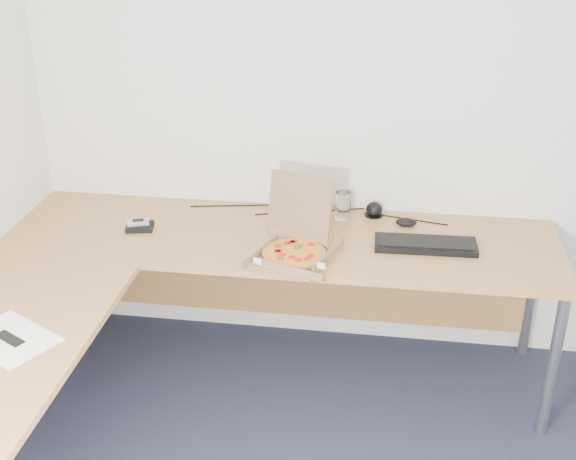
% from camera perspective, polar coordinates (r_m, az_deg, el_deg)
% --- Properties ---
extents(room_shell, '(3.50, 3.50, 2.50)m').
position_cam_1_polar(room_shell, '(1.85, 8.17, -6.02)').
color(room_shell, silver).
rests_on(room_shell, ground).
extents(desk, '(2.50, 2.20, 0.73)m').
position_cam_1_polar(desk, '(3.07, -7.77, -4.04)').
color(desk, '#B68045').
rests_on(desk, ground).
extents(pizza_box, '(0.30, 0.35, 0.31)m').
position_cam_1_polar(pizza_box, '(3.16, 0.52, -1.46)').
color(pizza_box, '#8F6949').
rests_on(pizza_box, desk).
extents(drinking_glass, '(0.08, 0.08, 0.13)m').
position_cam_1_polar(drinking_glass, '(3.51, 4.25, 1.91)').
color(drinking_glass, silver).
rests_on(drinking_glass, desk).
extents(keyboard, '(0.45, 0.17, 0.03)m').
position_cam_1_polar(keyboard, '(3.30, 10.55, -1.13)').
color(keyboard, black).
rests_on(keyboard, desk).
extents(mouse, '(0.10, 0.07, 0.04)m').
position_cam_1_polar(mouse, '(3.49, 9.09, 0.60)').
color(mouse, black).
rests_on(mouse, desk).
extents(wallet, '(0.14, 0.12, 0.02)m').
position_cam_1_polar(wallet, '(3.49, -11.35, 0.24)').
color(wallet, black).
rests_on(wallet, desk).
extents(phone, '(0.11, 0.08, 0.02)m').
position_cam_1_polar(phone, '(3.49, -11.47, 0.60)').
color(phone, '#B2B5BA').
rests_on(phone, wallet).
extents(paper_sheet, '(0.40, 0.36, 0.00)m').
position_cam_1_polar(paper_sheet, '(2.82, -20.65, -7.84)').
color(paper_sheet, white).
rests_on(paper_sheet, desk).
extents(dome_speaker, '(0.09, 0.09, 0.07)m').
position_cam_1_polar(dome_speaker, '(3.56, 6.65, 1.65)').
color(dome_speaker, black).
rests_on(dome_speaker, desk).
extents(cable_bundle, '(0.60, 0.12, 0.01)m').
position_cam_1_polar(cable_bundle, '(3.60, 1.82, 1.45)').
color(cable_bundle, black).
rests_on(cable_bundle, desk).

